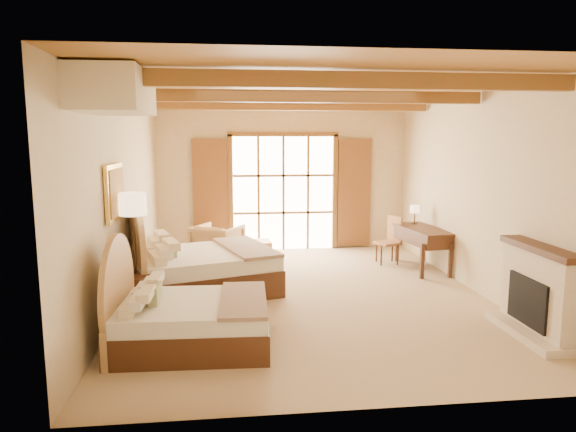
{
  "coord_description": "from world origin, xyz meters",
  "views": [
    {
      "loc": [
        -1.19,
        -7.77,
        2.46
      ],
      "look_at": [
        -0.27,
        0.2,
        1.24
      ],
      "focal_mm": 32.0,
      "sensor_mm": 36.0,
      "label": 1
    }
  ],
  "objects": [
    {
      "name": "floor",
      "position": [
        0.0,
        0.0,
        0.0
      ],
      "size": [
        7.0,
        7.0,
        0.0
      ],
      "primitive_type": "plane",
      "color": "#C6AF87",
      "rests_on": "ground"
    },
    {
      "name": "wall_back",
      "position": [
        0.0,
        3.5,
        1.6
      ],
      "size": [
        5.5,
        0.0,
        5.5
      ],
      "primitive_type": "plane",
      "rotation": [
        1.57,
        0.0,
        0.0
      ],
      "color": "beige",
      "rests_on": "ground"
    },
    {
      "name": "wall_left",
      "position": [
        -2.75,
        0.0,
        1.6
      ],
      "size": [
        0.0,
        7.0,
        7.0
      ],
      "primitive_type": "plane",
      "rotation": [
        1.57,
        0.0,
        1.57
      ],
      "color": "beige",
      "rests_on": "ground"
    },
    {
      "name": "wall_right",
      "position": [
        2.75,
        0.0,
        1.6
      ],
      "size": [
        0.0,
        7.0,
        7.0
      ],
      "primitive_type": "plane",
      "rotation": [
        1.57,
        0.0,
        -1.57
      ],
      "color": "beige",
      "rests_on": "ground"
    },
    {
      "name": "ceiling",
      "position": [
        0.0,
        0.0,
        3.2
      ],
      "size": [
        7.0,
        7.0,
        0.0
      ],
      "primitive_type": "plane",
      "rotation": [
        3.14,
        0.0,
        0.0
      ],
      "color": "#B87F36",
      "rests_on": "ground"
    },
    {
      "name": "ceiling_beams",
      "position": [
        0.0,
        0.0,
        3.08
      ],
      "size": [
        5.39,
        4.6,
        0.18
      ],
      "primitive_type": null,
      "color": "brown",
      "rests_on": "ceiling"
    },
    {
      "name": "french_doors",
      "position": [
        0.0,
        3.44,
        1.25
      ],
      "size": [
        3.95,
        0.08,
        2.6
      ],
      "color": "white",
      "rests_on": "ground"
    },
    {
      "name": "fireplace",
      "position": [
        2.6,
        -2.0,
        0.51
      ],
      "size": [
        0.46,
        1.4,
        1.16
      ],
      "color": "beige",
      "rests_on": "ground"
    },
    {
      "name": "painting",
      "position": [
        -2.7,
        -0.75,
        1.75
      ],
      "size": [
        0.06,
        0.95,
        0.75
      ],
      "color": "#EBBF50",
      "rests_on": "wall_left"
    },
    {
      "name": "canopy_valance",
      "position": [
        -2.4,
        -2.0,
        2.95
      ],
      "size": [
        0.7,
        1.4,
        0.45
      ],
      "primitive_type": "cube",
      "color": "beige",
      "rests_on": "ceiling"
    },
    {
      "name": "bed_near",
      "position": [
        -1.79,
        -1.83,
        0.36
      ],
      "size": [
        1.86,
        1.43,
        1.19
      ],
      "rotation": [
        0.0,
        0.0,
        -0.04
      ],
      "color": "#472113",
      "rests_on": "floor"
    },
    {
      "name": "bed_far",
      "position": [
        -1.8,
        0.34,
        0.44
      ],
      "size": [
        2.67,
        2.25,
        1.45
      ],
      "rotation": [
        0.0,
        0.0,
        0.31
      ],
      "color": "#472113",
      "rests_on": "floor"
    },
    {
      "name": "nightstand",
      "position": [
        -2.43,
        -0.73,
        0.3
      ],
      "size": [
        0.63,
        0.63,
        0.61
      ],
      "primitive_type": "cube",
      "rotation": [
        0.0,
        0.0,
        0.29
      ],
      "color": "#472113",
      "rests_on": "floor"
    },
    {
      "name": "floor_lamp",
      "position": [
        -2.5,
        -0.67,
        1.47
      ],
      "size": [
        0.37,
        0.37,
        1.73
      ],
      "color": "#312417",
      "rests_on": "floor"
    },
    {
      "name": "armchair",
      "position": [
        -1.44,
        2.26,
        0.39
      ],
      "size": [
        1.14,
        1.15,
        0.78
      ],
      "primitive_type": "imported",
      "rotation": [
        0.0,
        0.0,
        -3.63
      ],
      "color": "tan",
      "rests_on": "floor"
    },
    {
      "name": "ottoman",
      "position": [
        -0.63,
        2.51,
        0.19
      ],
      "size": [
        0.56,
        0.56,
        0.38
      ],
      "primitive_type": "cube",
      "rotation": [
        0.0,
        0.0,
        0.07
      ],
      "color": "tan",
      "rests_on": "floor"
    },
    {
      "name": "desk",
      "position": [
        2.43,
        1.39,
        0.42
      ],
      "size": [
        0.82,
        1.54,
        0.79
      ],
      "rotation": [
        0.0,
        0.0,
        0.13
      ],
      "color": "#472113",
      "rests_on": "floor"
    },
    {
      "name": "desk_chair",
      "position": [
        1.93,
        1.89,
        0.29
      ],
      "size": [
        0.54,
        0.53,
        0.93
      ],
      "rotation": [
        0.0,
        0.0,
        0.38
      ],
      "color": "#B46E4A",
      "rests_on": "floor"
    },
    {
      "name": "desk_lamp",
      "position": [
        2.44,
        1.86,
        1.07
      ],
      "size": [
        0.18,
        0.18,
        0.37
      ],
      "color": "#312417",
      "rests_on": "desk"
    }
  ]
}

